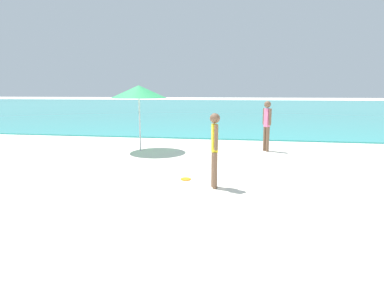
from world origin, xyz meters
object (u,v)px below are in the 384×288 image
at_px(person_standing, 215,146).
at_px(frisbee, 186,179).
at_px(person_distant, 267,123).
at_px(beach_umbrella, 139,92).

relative_size(person_standing, frisbee, 6.53).
height_order(frisbee, person_distant, person_distant).
distance_m(person_standing, beach_umbrella, 4.95).
distance_m(person_distant, beach_umbrella, 4.50).
bearing_deg(person_standing, person_distant, -33.88).
relative_size(frisbee, person_distant, 0.14).
height_order(person_distant, beach_umbrella, beach_umbrella).
xyz_separation_m(frisbee, beach_umbrella, (-2.23, 3.30, 2.03)).
xyz_separation_m(person_standing, beach_umbrella, (-2.95, 3.81, 1.12)).
xyz_separation_m(person_standing, person_distant, (1.37, 4.47, 0.07)).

